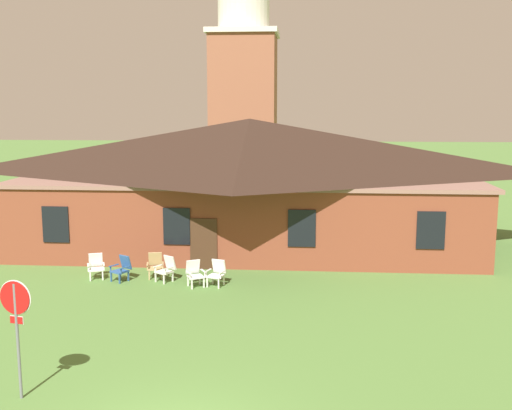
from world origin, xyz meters
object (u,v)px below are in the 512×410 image
Objects in this scene: stop_sign at (16,315)px; lawn_chair_by_porch at (96,266)px; lawn_chair_middle at (166,268)px; lawn_chair_near_door at (122,268)px; lawn_chair_far_side at (217,272)px; lawn_chair_left_end at (155,265)px; lawn_chair_right_end at (195,273)px.

lawn_chair_by_porch is (-1.56, 9.67, -1.48)m from stop_sign.
lawn_chair_by_porch is 1.00× the size of lawn_chair_middle.
lawn_chair_middle is at bearing 82.59° from stop_sign.
lawn_chair_far_side is at bearing -5.27° from lawn_chair_near_door.
stop_sign reaches higher than lawn_chair_left_end.
lawn_chair_by_porch is 1.12m from lawn_chair_near_door.
lawn_chair_by_porch is at bearing 167.45° from lawn_chair_near_door.
lawn_chair_by_porch is at bearing -172.24° from lawn_chair_left_end.
lawn_chair_right_end is at bearing -24.97° from lawn_chair_middle.
lawn_chair_right_end is (2.41, 8.94, -1.48)m from stop_sign.
lawn_chair_by_porch is 1.00× the size of lawn_chair_left_end.
lawn_chair_right_end is 1.00× the size of lawn_chair_far_side.
stop_sign is at bearing -87.21° from lawn_chair_near_door.
lawn_chair_near_door is at bearing -154.40° from lawn_chair_left_end.
lawn_chair_by_porch is 1.00× the size of lawn_chair_right_end.
lawn_chair_right_end is (3.96, -0.72, 0.00)m from lawn_chair_by_porch.
lawn_chair_by_porch is at bearing 173.04° from lawn_chair_far_side.
lawn_chair_near_door is at bearing 92.79° from stop_sign.
lawn_chair_left_end is 0.73m from lawn_chair_middle.
lawn_chair_near_door is at bearing -177.73° from lawn_chair_middle.
lawn_chair_far_side is (2.53, -0.89, 0.00)m from lawn_chair_left_end.
lawn_chair_far_side is at bearing 70.49° from stop_sign.
lawn_chair_near_door is at bearing 170.51° from lawn_chair_right_end.
stop_sign is 9.90m from lawn_chair_by_porch.
lawn_chair_left_end is 1.00× the size of lawn_chair_middle.
stop_sign is at bearing -97.41° from lawn_chair_middle.
lawn_chair_far_side is (3.68, -0.34, 0.00)m from lawn_chair_near_door.
lawn_chair_near_door is at bearing 174.73° from lawn_chair_far_side.
lawn_chair_left_end and lawn_chair_far_side have the same top height.
stop_sign is at bearing -93.95° from lawn_chair_left_end.
lawn_chair_near_door is 1.00× the size of lawn_chair_middle.
lawn_chair_left_end is at bearing 7.76° from lawn_chair_by_porch.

